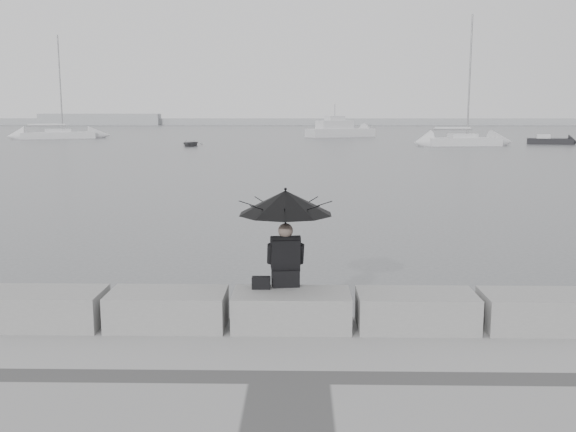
{
  "coord_description": "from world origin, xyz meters",
  "views": [
    {
      "loc": [
        0.11,
        -8.89,
        3.44
      ],
      "look_at": [
        -0.11,
        3.0,
        1.49
      ],
      "focal_mm": 40.0,
      "sensor_mm": 36.0,
      "label": 1
    }
  ],
  "objects_px": {
    "small_motorboat": "(550,141)",
    "dinghy": "(190,143)",
    "sailboat_right": "(462,140)",
    "sailboat_left": "(58,134)",
    "motor_cruiser": "(341,130)",
    "seated_person": "(285,213)"
  },
  "relations": [
    {
      "from": "small_motorboat",
      "to": "dinghy",
      "type": "bearing_deg",
      "value": -156.4
    },
    {
      "from": "sailboat_right",
      "to": "dinghy",
      "type": "height_order",
      "value": "sailboat_right"
    },
    {
      "from": "sailboat_right",
      "to": "sailboat_left",
      "type": "bearing_deg",
      "value": 151.53
    },
    {
      "from": "small_motorboat",
      "to": "dinghy",
      "type": "height_order",
      "value": "small_motorboat"
    },
    {
      "from": "sailboat_right",
      "to": "dinghy",
      "type": "bearing_deg",
      "value": 173.35
    },
    {
      "from": "sailboat_left",
      "to": "motor_cruiser",
      "type": "height_order",
      "value": "sailboat_left"
    },
    {
      "from": "seated_person",
      "to": "dinghy",
      "type": "bearing_deg",
      "value": 93.82
    },
    {
      "from": "sailboat_right",
      "to": "motor_cruiser",
      "type": "relative_size",
      "value": 1.34
    },
    {
      "from": "motor_cruiser",
      "to": "small_motorboat",
      "type": "relative_size",
      "value": 2.02
    },
    {
      "from": "dinghy",
      "to": "sailboat_right",
      "type": "bearing_deg",
      "value": 8.14
    },
    {
      "from": "seated_person",
      "to": "sailboat_left",
      "type": "height_order",
      "value": "sailboat_left"
    },
    {
      "from": "sailboat_right",
      "to": "dinghy",
      "type": "relative_size",
      "value": 4.14
    },
    {
      "from": "sailboat_right",
      "to": "dinghy",
      "type": "distance_m",
      "value": 27.32
    },
    {
      "from": "seated_person",
      "to": "sailboat_right",
      "type": "xyz_separation_m",
      "value": [
        16.54,
        56.35,
        -1.51
      ]
    },
    {
      "from": "sailboat_right",
      "to": "small_motorboat",
      "type": "bearing_deg",
      "value": 8.5
    },
    {
      "from": "seated_person",
      "to": "dinghy",
      "type": "height_order",
      "value": "seated_person"
    },
    {
      "from": "small_motorboat",
      "to": "sailboat_right",
      "type": "bearing_deg",
      "value": -145.45
    },
    {
      "from": "sailboat_right",
      "to": "motor_cruiser",
      "type": "distance_m",
      "value": 24.64
    },
    {
      "from": "sailboat_left",
      "to": "sailboat_right",
      "type": "height_order",
      "value": "same"
    },
    {
      "from": "seated_person",
      "to": "motor_cruiser",
      "type": "bearing_deg",
      "value": 78.66
    },
    {
      "from": "dinghy",
      "to": "sailboat_left",
      "type": "bearing_deg",
      "value": 143.74
    },
    {
      "from": "seated_person",
      "to": "sailboat_right",
      "type": "distance_m",
      "value": 58.74
    }
  ]
}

